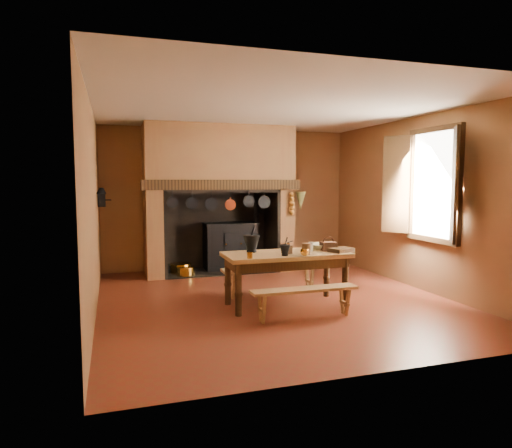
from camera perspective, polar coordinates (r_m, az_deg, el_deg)
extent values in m
plane|color=maroon|center=(6.88, 2.24, -9.40)|extent=(5.50, 5.50, 0.00)
plane|color=silver|center=(6.74, 2.33, 14.29)|extent=(5.50, 5.50, 0.00)
cube|color=brown|center=(9.30, -3.46, 3.19)|extent=(5.00, 0.02, 2.80)
cube|color=brown|center=(6.28, -19.74, 1.81)|extent=(0.02, 5.50, 2.80)
cube|color=brown|center=(7.87, 19.70, 2.48)|extent=(0.02, 5.50, 2.80)
cube|color=brown|center=(4.19, 15.09, 0.29)|extent=(5.00, 0.02, 2.80)
cube|color=brown|center=(8.60, -12.81, 2.88)|extent=(0.30, 0.90, 2.80)
cube|color=brown|center=(9.15, 3.02, 3.15)|extent=(0.30, 0.90, 2.80)
cube|color=brown|center=(8.79, -4.69, 8.27)|extent=(2.20, 0.90, 1.20)
cube|color=#311F0D|center=(8.39, -4.06, 4.92)|extent=(2.95, 0.22, 0.18)
cube|color=black|center=(9.24, -5.20, -0.57)|extent=(2.20, 0.06, 1.60)
cube|color=black|center=(8.96, -4.58, -5.87)|extent=(2.20, 0.90, 0.02)
cube|color=black|center=(9.08, -3.28, -2.89)|extent=(1.00, 0.50, 0.90)
cube|color=black|center=(9.01, -3.26, 0.06)|extent=(1.04, 0.54, 0.04)
cube|color=black|center=(8.82, -2.86, -2.48)|extent=(0.35, 0.02, 0.45)
cylinder|color=black|center=(9.15, 0.04, 2.22)|extent=(0.10, 0.10, 0.70)
cylinder|color=gold|center=(8.76, -3.78, -2.53)|extent=(0.03, 0.03, 0.03)
cylinder|color=gold|center=(8.84, -1.89, -2.46)|extent=(0.03, 0.03, 0.03)
cylinder|color=gold|center=(8.81, -9.37, -5.52)|extent=(0.40, 0.40, 0.20)
cylinder|color=gold|center=(8.57, -8.80, -5.88)|extent=(0.34, 0.34, 0.18)
cube|color=black|center=(8.88, -10.74, -5.58)|extent=(0.18, 0.18, 0.16)
cone|color=#525729|center=(8.76, 5.59, 2.90)|extent=(0.20, 0.20, 0.35)
cube|color=white|center=(7.53, 21.49, 4.58)|extent=(0.02, 1.00, 1.60)
cube|color=#392412|center=(7.55, 21.53, 10.97)|extent=(0.08, 1.16, 0.08)
cube|color=#392412|center=(7.57, 21.09, -1.78)|extent=(0.08, 1.16, 0.08)
cube|color=#392412|center=(6.86, 23.56, 4.46)|extent=(0.29, 0.39, 1.60)
cube|color=#392412|center=(7.94, 17.10, 4.74)|extent=(0.29, 0.39, 1.60)
cube|color=black|center=(7.82, -18.73, 2.86)|extent=(0.12, 0.12, 0.22)
cone|color=black|center=(7.82, -18.77, 3.96)|extent=(0.16, 0.16, 0.10)
cylinder|color=black|center=(7.82, -18.07, 2.88)|extent=(0.12, 0.02, 0.02)
cube|color=#AD8A4F|center=(6.43, 3.80, -3.84)|extent=(1.74, 0.78, 0.06)
cube|color=#392412|center=(6.45, 3.79, -4.69)|extent=(1.63, 0.66, 0.14)
cylinder|color=#392412|center=(5.99, -2.20, -8.21)|extent=(0.09, 0.09, 0.70)
cylinder|color=#392412|center=(6.56, 11.08, -7.10)|extent=(0.09, 0.09, 0.70)
cylinder|color=#392412|center=(6.54, -3.55, -7.05)|extent=(0.09, 0.09, 0.70)
cylinder|color=#392412|center=(7.07, 8.81, -6.17)|extent=(0.09, 0.09, 0.70)
cube|color=#AD8A4F|center=(5.91, 6.10, -8.14)|extent=(1.41, 0.25, 0.04)
cube|color=#AD8A4F|center=(7.05, 1.97, -5.56)|extent=(1.56, 0.27, 0.04)
cylinder|color=black|center=(6.45, -0.56, -3.35)|extent=(0.14, 0.14, 0.04)
cone|color=black|center=(6.43, -0.56, -2.29)|extent=(0.24, 0.24, 0.20)
cylinder|color=black|center=(6.42, -0.32, -0.76)|extent=(0.10, 0.04, 0.20)
cylinder|color=black|center=(6.16, 3.62, -3.86)|extent=(0.09, 0.09, 0.03)
cone|color=black|center=(6.15, 3.63, -3.18)|extent=(0.15, 0.15, 0.12)
cylinder|color=black|center=(6.14, 3.79, -2.20)|extent=(0.06, 0.04, 0.12)
cube|color=#392412|center=(6.34, 3.88, -3.19)|extent=(0.14, 0.14, 0.11)
cylinder|color=gold|center=(6.33, 3.88, -2.55)|extent=(0.09, 0.09, 0.03)
cylinder|color=black|center=(6.34, 4.29, -2.23)|extent=(0.10, 0.04, 0.03)
cylinder|color=gold|center=(5.93, -0.77, -3.93)|extent=(0.08, 0.08, 0.08)
cylinder|color=gold|center=(6.75, 3.90, -2.81)|extent=(0.09, 0.09, 0.08)
imported|color=beige|center=(6.79, 7.99, -2.79)|extent=(0.44, 0.44, 0.08)
cylinder|color=brown|center=(6.28, 6.29, -3.10)|extent=(0.13, 0.13, 0.15)
cylinder|color=beige|center=(6.58, 6.85, -2.83)|extent=(0.09, 0.09, 0.13)
cube|color=#492716|center=(6.69, 9.03, -2.75)|extent=(0.22, 0.16, 0.12)
torus|color=#492716|center=(6.68, 9.04, -2.23)|extent=(0.18, 0.02, 0.18)
cube|color=#392412|center=(6.59, 10.60, -3.20)|extent=(0.38, 0.32, 0.06)
imported|color=gold|center=(6.19, 6.10, -3.53)|extent=(0.14, 0.14, 0.09)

